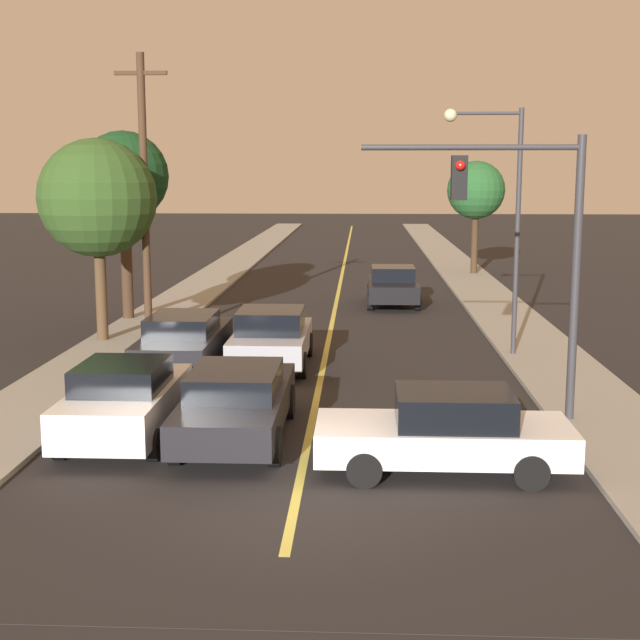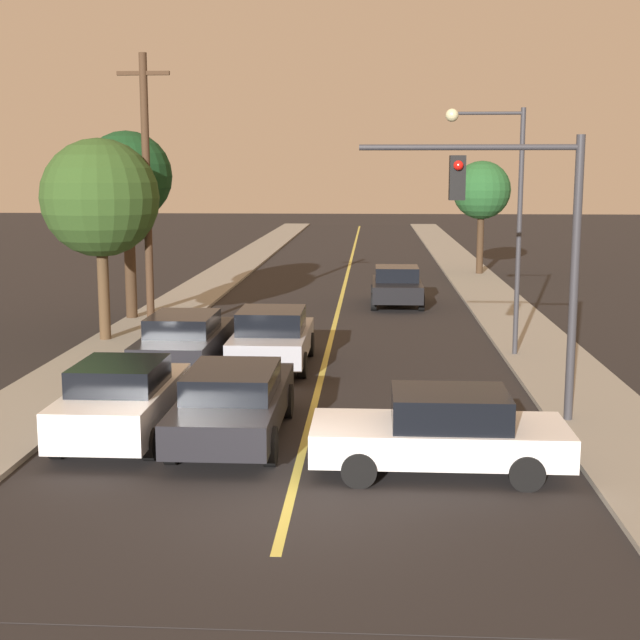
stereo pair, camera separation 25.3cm
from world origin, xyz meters
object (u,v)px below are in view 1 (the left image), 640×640
tree_left_far (97,199)px  car_crossing_right (446,431)px  car_near_lane_second (271,337)px  car_outer_lane_second (184,342)px  tree_left_near (124,178)px  car_far_oncoming (393,286)px  traffic_signal_mast (526,229)px  car_near_lane_front (237,401)px  car_outer_lane_front (125,400)px  tree_right_near (476,191)px  streetlamp_right (499,196)px  utility_pole_left (144,193)px

tree_left_far → car_crossing_right: bearing=-50.5°
car_near_lane_second → car_outer_lane_second: 2.40m
tree_left_far → tree_left_near: bearing=94.0°
car_outer_lane_second → tree_left_far: size_ratio=0.81×
car_far_oncoming → traffic_signal_mast: bearing=97.3°
car_near_lane_front → tree_left_near: bearing=112.7°
car_crossing_right → traffic_signal_mast: traffic_signal_mast is taller
car_near_lane_front → car_outer_lane_front: size_ratio=1.20×
traffic_signal_mast → tree_left_far: bearing=143.6°
car_far_oncoming → tree_right_near: 12.07m
car_far_oncoming → streetlamp_right: (2.59, -9.91, 3.80)m
car_near_lane_front → traffic_signal_mast: (5.81, 1.46, 3.32)m
traffic_signal_mast → car_outer_lane_front: bearing=-169.2°
car_far_oncoming → tree_left_far: tree_left_far is taller
tree_left_near → car_outer_lane_second: bearing=-65.9°
car_outer_lane_second → tree_right_near: size_ratio=0.88×
car_far_oncoming → tree_left_far: 13.00m
car_near_lane_front → car_crossing_right: (3.96, -1.71, -0.05)m
car_outer_lane_front → car_crossing_right: size_ratio=0.96×
car_near_lane_front → car_crossing_right: size_ratio=1.15×
utility_pole_left → tree_left_far: (-1.35, -0.41, -0.16)m
tree_left_near → traffic_signal_mast: bearing=-47.1°
utility_pole_left → tree_right_near: utility_pole_left is taller
tree_left_near → tree_right_near: tree_left_near is taller
traffic_signal_mast → tree_left_far: tree_left_far is taller
car_outer_lane_front → car_far_oncoming: bearing=72.1°
car_near_lane_second → car_outer_lane_second: (-2.22, -0.90, 0.01)m
streetlamp_right → tree_right_near: 20.63m
car_outer_lane_second → tree_left_near: tree_left_near is taller
car_outer_lane_front → traffic_signal_mast: (8.03, 1.53, 3.30)m
car_crossing_right → traffic_signal_mast: size_ratio=0.77×
car_outer_lane_second → utility_pole_left: utility_pole_left is taller
car_crossing_right → utility_pole_left: bearing=34.4°
car_far_oncoming → streetlamp_right: 10.92m
car_near_lane_second → tree_left_near: bearing=128.9°
tree_right_near → car_near_lane_front: bearing=-105.8°
car_far_oncoming → car_crossing_right: size_ratio=0.94×
car_far_oncoming → utility_pole_left: utility_pole_left is taller
car_near_lane_second → utility_pole_left: size_ratio=0.52×
car_near_lane_front → tree_left_far: (-5.58, 9.85, 3.67)m
car_near_lane_second → streetlamp_right: bearing=13.9°
car_near_lane_front → tree_left_far: 11.91m
car_outer_lane_second → car_crossing_right: car_outer_lane_second is taller
car_near_lane_second → streetlamp_right: (6.27, 1.56, 3.78)m
car_near_lane_front → streetlamp_right: size_ratio=0.75×
car_near_lane_front → car_crossing_right: 4.32m
traffic_signal_mast → car_outer_lane_second: bearing=151.4°
car_outer_lane_second → streetlamp_right: 9.61m
car_outer_lane_second → tree_left_far: 6.37m
tree_right_near → tree_left_near: bearing=-133.5°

